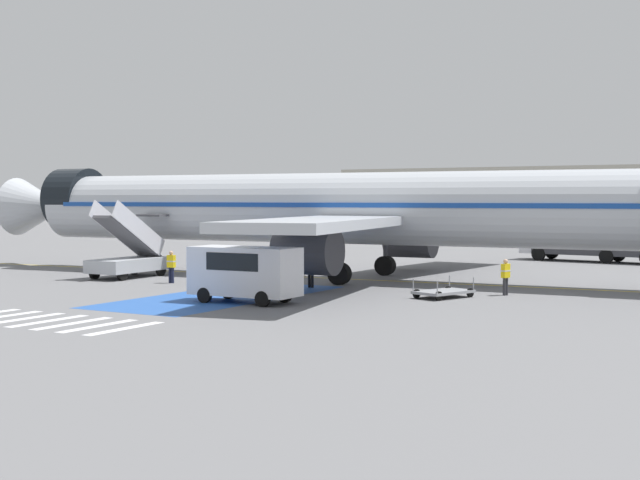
{
  "coord_description": "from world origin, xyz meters",
  "views": [
    {
      "loc": [
        23.47,
        -41.48,
        4.35
      ],
      "look_at": [
        0.92,
        -2.43,
        2.24
      ],
      "focal_mm": 50.0,
      "sensor_mm": 36.0,
      "label": 1
    }
  ],
  "objects_px": {
    "ground_crew_1": "(171,265)",
    "ground_crew_3": "(506,275)",
    "airliner": "(344,209)",
    "ground_crew_0": "(214,262)",
    "baggage_cart": "(444,292)",
    "service_van_1": "(245,270)",
    "ground_crew_2": "(311,269)",
    "fuel_tanker": "(599,238)",
    "boarding_stairs_forward": "(129,259)"
  },
  "relations": [
    {
      "from": "ground_crew_0",
      "to": "ground_crew_1",
      "type": "bearing_deg",
      "value": 147.31
    },
    {
      "from": "ground_crew_1",
      "to": "ground_crew_2",
      "type": "xyz_separation_m",
      "value": [
        7.39,
        1.58,
        -0.04
      ]
    },
    {
      "from": "fuel_tanker",
      "to": "baggage_cart",
      "type": "distance_m",
      "value": 25.93
    },
    {
      "from": "service_van_1",
      "to": "ground_crew_2",
      "type": "relative_size",
      "value": 2.93
    },
    {
      "from": "airliner",
      "to": "fuel_tanker",
      "type": "xyz_separation_m",
      "value": [
        8.98,
        20.0,
        -2.12
      ]
    },
    {
      "from": "ground_crew_1",
      "to": "ground_crew_3",
      "type": "relative_size",
      "value": 1.01
    },
    {
      "from": "ground_crew_2",
      "to": "ground_crew_0",
      "type": "bearing_deg",
      "value": 172.47
    },
    {
      "from": "ground_crew_2",
      "to": "baggage_cart",
      "type": "bearing_deg",
      "value": -8.13
    },
    {
      "from": "airliner",
      "to": "ground_crew_2",
      "type": "relative_size",
      "value": 30.15
    },
    {
      "from": "boarding_stairs_forward",
      "to": "service_van_1",
      "type": "xyz_separation_m",
      "value": [
        12.35,
        -6.62,
        0.36
      ]
    },
    {
      "from": "airliner",
      "to": "baggage_cart",
      "type": "xyz_separation_m",
      "value": [
        8.13,
        -5.87,
        -3.53
      ]
    },
    {
      "from": "boarding_stairs_forward",
      "to": "ground_crew_1",
      "type": "xyz_separation_m",
      "value": [
        4.14,
        -1.41,
        -0.07
      ]
    },
    {
      "from": "ground_crew_2",
      "to": "ground_crew_3",
      "type": "height_order",
      "value": "ground_crew_3"
    },
    {
      "from": "boarding_stairs_forward",
      "to": "service_van_1",
      "type": "bearing_deg",
      "value": -31.65
    },
    {
      "from": "airliner",
      "to": "ground_crew_2",
      "type": "bearing_deg",
      "value": -173.89
    },
    {
      "from": "fuel_tanker",
      "to": "ground_crew_0",
      "type": "distance_m",
      "value": 28.26
    },
    {
      "from": "ground_crew_2",
      "to": "fuel_tanker",
      "type": "bearing_deg",
      "value": 71.04
    },
    {
      "from": "service_van_1",
      "to": "baggage_cart",
      "type": "xyz_separation_m",
      "value": [
        6.48,
        5.87,
        -1.12
      ]
    },
    {
      "from": "ground_crew_1",
      "to": "ground_crew_2",
      "type": "height_order",
      "value": "ground_crew_1"
    },
    {
      "from": "service_van_1",
      "to": "baggage_cart",
      "type": "relative_size",
      "value": 1.58
    },
    {
      "from": "service_van_1",
      "to": "ground_crew_0",
      "type": "distance_m",
      "value": 10.46
    },
    {
      "from": "service_van_1",
      "to": "ground_crew_2",
      "type": "xyz_separation_m",
      "value": [
        -0.81,
        6.79,
        -0.47
      ]
    },
    {
      "from": "baggage_cart",
      "to": "ground_crew_2",
      "type": "bearing_deg",
      "value": -168.39
    },
    {
      "from": "baggage_cart",
      "to": "ground_crew_1",
      "type": "distance_m",
      "value": 14.72
    },
    {
      "from": "ground_crew_1",
      "to": "ground_crew_3",
      "type": "xyz_separation_m",
      "value": [
        16.73,
        2.94,
        -0.01
      ]
    },
    {
      "from": "service_van_1",
      "to": "ground_crew_0",
      "type": "height_order",
      "value": "service_van_1"
    },
    {
      "from": "service_van_1",
      "to": "baggage_cart",
      "type": "height_order",
      "value": "service_van_1"
    },
    {
      "from": "baggage_cart",
      "to": "ground_crew_2",
      "type": "distance_m",
      "value": 7.38
    },
    {
      "from": "baggage_cart",
      "to": "ground_crew_1",
      "type": "height_order",
      "value": "ground_crew_1"
    },
    {
      "from": "ground_crew_1",
      "to": "ground_crew_3",
      "type": "height_order",
      "value": "ground_crew_1"
    },
    {
      "from": "boarding_stairs_forward",
      "to": "ground_crew_2",
      "type": "relative_size",
      "value": 3.36
    },
    {
      "from": "ground_crew_1",
      "to": "airliner",
      "type": "bearing_deg",
      "value": -138.92
    },
    {
      "from": "boarding_stairs_forward",
      "to": "ground_crew_3",
      "type": "xyz_separation_m",
      "value": [
        20.87,
        1.53,
        -0.09
      ]
    },
    {
      "from": "fuel_tanker",
      "to": "ground_crew_0",
      "type": "height_order",
      "value": "fuel_tanker"
    },
    {
      "from": "boarding_stairs_forward",
      "to": "baggage_cart",
      "type": "distance_m",
      "value": 18.86
    },
    {
      "from": "ground_crew_0",
      "to": "boarding_stairs_forward",
      "type": "bearing_deg",
      "value": 90.0
    },
    {
      "from": "airliner",
      "to": "ground_crew_3",
      "type": "bearing_deg",
      "value": -112.87
    },
    {
      "from": "baggage_cart",
      "to": "ground_crew_3",
      "type": "bearing_deg",
      "value": 67.21
    },
    {
      "from": "ground_crew_3",
      "to": "service_van_1",
      "type": "bearing_deg",
      "value": 150.4
    },
    {
      "from": "airliner",
      "to": "ground_crew_1",
      "type": "height_order",
      "value": "airliner"
    },
    {
      "from": "boarding_stairs_forward",
      "to": "baggage_cart",
      "type": "height_order",
      "value": "boarding_stairs_forward"
    },
    {
      "from": "fuel_tanker",
      "to": "service_van_1",
      "type": "height_order",
      "value": "fuel_tanker"
    },
    {
      "from": "boarding_stairs_forward",
      "to": "service_van_1",
      "type": "height_order",
      "value": "boarding_stairs_forward"
    },
    {
      "from": "service_van_1",
      "to": "ground_crew_2",
      "type": "distance_m",
      "value": 6.86
    },
    {
      "from": "airliner",
      "to": "ground_crew_0",
      "type": "relative_size",
      "value": 27.82
    },
    {
      "from": "airliner",
      "to": "service_van_1",
      "type": "bearing_deg",
      "value": -175.46
    },
    {
      "from": "baggage_cart",
      "to": "ground_crew_0",
      "type": "distance_m",
      "value": 13.85
    },
    {
      "from": "airliner",
      "to": "baggage_cart",
      "type": "bearing_deg",
      "value": -129.3
    },
    {
      "from": "fuel_tanker",
      "to": "airliner",
      "type": "bearing_deg",
      "value": 162.67
    },
    {
      "from": "fuel_tanker",
      "to": "ground_crew_3",
      "type": "distance_m",
      "value": 23.63
    }
  ]
}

